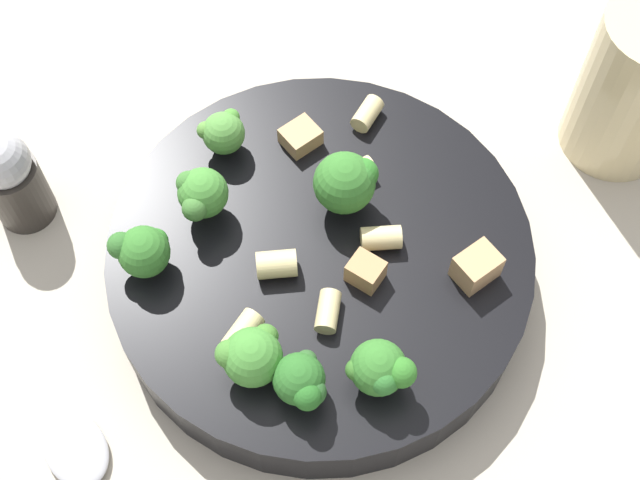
{
  "coord_description": "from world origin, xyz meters",
  "views": [
    {
      "loc": [
        0.16,
        -0.21,
        0.53
      ],
      "look_at": [
        0.0,
        0.0,
        0.05
      ],
      "focal_mm": 50.0,
      "sensor_mm": 36.0,
      "label": 1
    }
  ],
  "objects_px": {
    "pasta_bowl": "(320,260)",
    "broccoli_floret_3": "(380,370)",
    "broccoli_floret_1": "(348,182)",
    "rigatoni_1": "(240,330)",
    "broccoli_floret_6": "(252,355)",
    "pepper_shaker": "(11,179)",
    "rigatoni_3": "(277,264)",
    "spoon": "(92,478)",
    "rigatoni_4": "(381,238)",
    "rigatoni_2": "(328,311)",
    "rigatoni_5": "(367,114)",
    "chicken_chunk_0": "(363,275)",
    "rigatoni_0": "(357,172)",
    "chicken_chunk_2": "(477,267)",
    "chicken_chunk_1": "(300,137)",
    "broccoli_floret_4": "(201,194)",
    "drinking_glass": "(633,94)",
    "broccoli_floret_5": "(142,250)",
    "broccoli_floret_2": "(223,132)",
    "broccoli_floret_0": "(302,382)"
  },
  "relations": [
    {
      "from": "pasta_bowl",
      "to": "broccoli_floret_3",
      "type": "xyz_separation_m",
      "value": [
        0.08,
        -0.05,
        0.04
      ]
    },
    {
      "from": "spoon",
      "to": "broccoli_floret_4",
      "type": "bearing_deg",
      "value": 106.13
    },
    {
      "from": "broccoli_floret_2",
      "to": "chicken_chunk_1",
      "type": "relative_size",
      "value": 1.4
    },
    {
      "from": "broccoli_floret_2",
      "to": "rigatoni_3",
      "type": "relative_size",
      "value": 1.32
    },
    {
      "from": "broccoli_floret_3",
      "to": "pepper_shaker",
      "type": "height_order",
      "value": "pepper_shaker"
    },
    {
      "from": "chicken_chunk_2",
      "to": "spoon",
      "type": "height_order",
      "value": "chicken_chunk_2"
    },
    {
      "from": "chicken_chunk_0",
      "to": "rigatoni_1",
      "type": "bearing_deg",
      "value": -116.82
    },
    {
      "from": "pasta_bowl",
      "to": "broccoli_floret_1",
      "type": "xyz_separation_m",
      "value": [
        -0.01,
        0.04,
        0.04
      ]
    },
    {
      "from": "broccoli_floret_2",
      "to": "chicken_chunk_2",
      "type": "distance_m",
      "value": 0.18
    },
    {
      "from": "broccoli_floret_2",
      "to": "broccoli_floret_4",
      "type": "distance_m",
      "value": 0.05
    },
    {
      "from": "rigatoni_1",
      "to": "rigatoni_3",
      "type": "relative_size",
      "value": 1.03
    },
    {
      "from": "broccoli_floret_1",
      "to": "broccoli_floret_4",
      "type": "relative_size",
      "value": 1.18
    },
    {
      "from": "broccoli_floret_0",
      "to": "broccoli_floret_1",
      "type": "xyz_separation_m",
      "value": [
        -0.05,
        0.12,
        0.01
      ]
    },
    {
      "from": "pasta_bowl",
      "to": "rigatoni_4",
      "type": "bearing_deg",
      "value": 41.2
    },
    {
      "from": "rigatoni_0",
      "to": "rigatoni_5",
      "type": "relative_size",
      "value": 0.9
    },
    {
      "from": "rigatoni_1",
      "to": "rigatoni_5",
      "type": "relative_size",
      "value": 1.07
    },
    {
      "from": "broccoli_floret_4",
      "to": "chicken_chunk_1",
      "type": "distance_m",
      "value": 0.08
    },
    {
      "from": "broccoli_floret_1",
      "to": "rigatoni_1",
      "type": "height_order",
      "value": "broccoli_floret_1"
    },
    {
      "from": "rigatoni_3",
      "to": "rigatoni_4",
      "type": "distance_m",
      "value": 0.07
    },
    {
      "from": "rigatoni_4",
      "to": "broccoli_floret_4",
      "type": "bearing_deg",
      "value": -154.22
    },
    {
      "from": "chicken_chunk_0",
      "to": "drinking_glass",
      "type": "bearing_deg",
      "value": 73.13
    },
    {
      "from": "rigatoni_0",
      "to": "rigatoni_1",
      "type": "bearing_deg",
      "value": -85.7
    },
    {
      "from": "broccoli_floret_1",
      "to": "broccoli_floret_6",
      "type": "height_order",
      "value": "broccoli_floret_1"
    },
    {
      "from": "broccoli_floret_1",
      "to": "spoon",
      "type": "distance_m",
      "value": 0.23
    },
    {
      "from": "broccoli_floret_1",
      "to": "rigatoni_2",
      "type": "relative_size",
      "value": 1.87
    },
    {
      "from": "broccoli_floret_4",
      "to": "rigatoni_3",
      "type": "distance_m",
      "value": 0.06
    },
    {
      "from": "broccoli_floret_2",
      "to": "rigatoni_3",
      "type": "distance_m",
      "value": 0.1
    },
    {
      "from": "rigatoni_2",
      "to": "rigatoni_5",
      "type": "distance_m",
      "value": 0.15
    },
    {
      "from": "broccoli_floret_3",
      "to": "broccoli_floret_6",
      "type": "height_order",
      "value": "broccoli_floret_6"
    },
    {
      "from": "broccoli_floret_2",
      "to": "chicken_chunk_1",
      "type": "distance_m",
      "value": 0.05
    },
    {
      "from": "pasta_bowl",
      "to": "broccoli_floret_5",
      "type": "height_order",
      "value": "broccoli_floret_5"
    },
    {
      "from": "rigatoni_0",
      "to": "rigatoni_2",
      "type": "relative_size",
      "value": 0.86
    },
    {
      "from": "broccoli_floret_0",
      "to": "chicken_chunk_1",
      "type": "height_order",
      "value": "broccoli_floret_0"
    },
    {
      "from": "broccoli_floret_5",
      "to": "rigatoni_3",
      "type": "xyz_separation_m",
      "value": [
        0.07,
        0.05,
        -0.01
      ]
    },
    {
      "from": "chicken_chunk_0",
      "to": "spoon",
      "type": "relative_size",
      "value": 0.13
    },
    {
      "from": "chicken_chunk_1",
      "to": "broccoli_floret_3",
      "type": "bearing_deg",
      "value": -37.49
    },
    {
      "from": "broccoli_floret_4",
      "to": "pepper_shaker",
      "type": "xyz_separation_m",
      "value": [
        -0.12,
        -0.06,
        -0.02
      ]
    },
    {
      "from": "pasta_bowl",
      "to": "chicken_chunk_2",
      "type": "bearing_deg",
      "value": 25.85
    },
    {
      "from": "rigatoni_4",
      "to": "chicken_chunk_1",
      "type": "xyz_separation_m",
      "value": [
        -0.09,
        0.03,
        -0.0
      ]
    },
    {
      "from": "broccoli_floret_2",
      "to": "chicken_chunk_2",
      "type": "relative_size",
      "value": 1.27
    },
    {
      "from": "pasta_bowl",
      "to": "spoon",
      "type": "height_order",
      "value": "pasta_bowl"
    },
    {
      "from": "rigatoni_4",
      "to": "drinking_glass",
      "type": "height_order",
      "value": "drinking_glass"
    },
    {
      "from": "rigatoni_3",
      "to": "spoon",
      "type": "distance_m",
      "value": 0.17
    },
    {
      "from": "pasta_bowl",
      "to": "broccoli_floret_1",
      "type": "height_order",
      "value": "broccoli_floret_1"
    },
    {
      "from": "broccoli_floret_0",
      "to": "broccoli_floret_4",
      "type": "height_order",
      "value": "broccoli_floret_4"
    },
    {
      "from": "broccoli_floret_0",
      "to": "chicken_chunk_0",
      "type": "distance_m",
      "value": 0.08
    },
    {
      "from": "rigatoni_3",
      "to": "chicken_chunk_1",
      "type": "height_order",
      "value": "rigatoni_3"
    },
    {
      "from": "pasta_bowl",
      "to": "chicken_chunk_1",
      "type": "bearing_deg",
      "value": 136.23
    },
    {
      "from": "broccoli_floret_6",
      "to": "pepper_shaker",
      "type": "distance_m",
      "value": 0.21
    },
    {
      "from": "rigatoni_0",
      "to": "pepper_shaker",
      "type": "relative_size",
      "value": 0.26
    }
  ]
}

